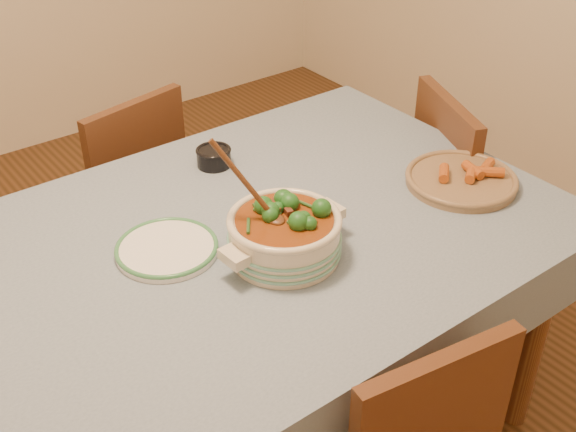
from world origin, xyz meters
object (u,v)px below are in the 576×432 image
object	(u,v)px
white_plate	(167,248)
chair_right	(465,200)
stew_casserole	(284,232)
condiment_bowl	(214,156)
fried_plate	(461,178)
dining_table	(236,269)
chair_far	(125,188)

from	to	relation	value
white_plate	chair_right	bearing A→B (deg)	-0.61
stew_casserole	chair_right	size ratio (longest dim) A/B	0.39
stew_casserole	white_plate	size ratio (longest dim) A/B	1.32
stew_casserole	white_plate	bearing A→B (deg)	140.12
condiment_bowl	fried_plate	xyz separation A→B (m)	(0.48, -0.50, -0.01)
dining_table	condiment_bowl	distance (m)	0.39
condiment_bowl	chair_right	distance (m)	0.89
white_plate	condiment_bowl	bearing A→B (deg)	42.39
fried_plate	dining_table	bearing A→B (deg)	165.92
stew_casserole	dining_table	bearing A→B (deg)	114.34
condiment_bowl	stew_casserole	bearing A→B (deg)	-102.20
white_plate	chair_far	size ratio (longest dim) A/B	0.31
white_plate	chair_far	distance (m)	0.87
chair_far	chair_right	xyz separation A→B (m)	(0.86, -0.79, 0.02)
fried_plate	stew_casserole	bearing A→B (deg)	176.77
stew_casserole	white_plate	world-z (taller)	stew_casserole
condiment_bowl	chair_far	bearing A→B (deg)	98.52
stew_casserole	chair_far	xyz separation A→B (m)	(0.03, 0.96, -0.36)
white_plate	chair_right	world-z (taller)	chair_right
fried_plate	white_plate	bearing A→B (deg)	165.09
white_plate	fried_plate	distance (m)	0.82
condiment_bowl	chair_far	xyz separation A→B (m)	(-0.07, 0.49, -0.32)
stew_casserole	fried_plate	xyz separation A→B (m)	(0.58, -0.03, -0.05)
white_plate	condiment_bowl	world-z (taller)	condiment_bowl
fried_plate	chair_far	size ratio (longest dim) A/B	0.40
white_plate	fried_plate	bearing A→B (deg)	-14.91
dining_table	white_plate	xyz separation A→B (m)	(-0.16, 0.05, 0.10)
fried_plate	chair_far	world-z (taller)	chair_far
dining_table	stew_casserole	xyz separation A→B (m)	(0.06, -0.13, 0.16)
dining_table	chair_far	bearing A→B (deg)	84.17
dining_table	condiment_bowl	world-z (taller)	condiment_bowl
white_plate	fried_plate	size ratio (longest dim) A/B	0.78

